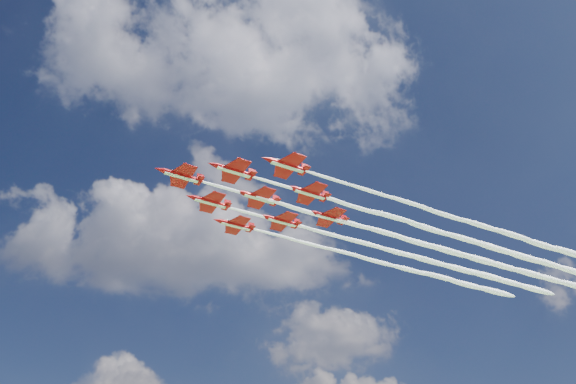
# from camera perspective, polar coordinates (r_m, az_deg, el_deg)

# --- Properties ---
(jet_lead) EXTENTS (89.61, 43.07, 2.78)m
(jet_lead) POSITION_cam_1_polar(r_m,az_deg,el_deg) (142.78, 6.55, -3.21)
(jet_lead) COLOR #A4090D
(jet_row2_port) EXTENTS (89.61, 43.07, 2.78)m
(jet_row2_port) POSITION_cam_1_polar(r_m,az_deg,el_deg) (142.99, 11.32, -2.77)
(jet_row2_port) COLOR #A4090D
(jet_row2_starb) EXTENTS (89.61, 43.07, 2.78)m
(jet_row2_starb) POSITION_cam_1_polar(r_m,az_deg,el_deg) (152.68, 8.11, -5.26)
(jet_row2_starb) COLOR #A4090D
(jet_row3_port) EXTENTS (89.61, 43.07, 2.78)m
(jet_row3_port) POSITION_cam_1_polar(r_m,az_deg,el_deg) (144.19, 16.03, -2.33)
(jet_row3_port) COLOR #A4090D
(jet_row3_centre) EXTENTS (89.61, 43.07, 2.78)m
(jet_row3_centre) POSITION_cam_1_polar(r_m,az_deg,el_deg) (153.14, 12.57, -4.84)
(jet_row3_centre) COLOR #A4090D
(jet_row3_starb) EXTENTS (89.61, 43.07, 2.78)m
(jet_row3_starb) POSITION_cam_1_polar(r_m,az_deg,el_deg) (162.85, 9.49, -7.05)
(jet_row3_starb) COLOR #A4090D
(jet_row4_port) EXTENTS (89.61, 43.07, 2.78)m
(jet_row4_port) POSITION_cam_1_polar(r_m,az_deg,el_deg) (154.52, 16.97, -4.40)
(jet_row4_port) COLOR #A4090D
(jet_row4_starb) EXTENTS (89.61, 43.07, 2.78)m
(jet_row4_starb) POSITION_cam_1_polar(r_m,az_deg,el_deg) (163.53, 13.67, -6.64)
(jet_row4_starb) COLOR #A4090D
(jet_tail) EXTENTS (89.61, 43.07, 2.78)m
(jet_tail) POSITION_cam_1_polar(r_m,az_deg,el_deg) (165.07, 17.80, -6.21)
(jet_tail) COLOR #A4090D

